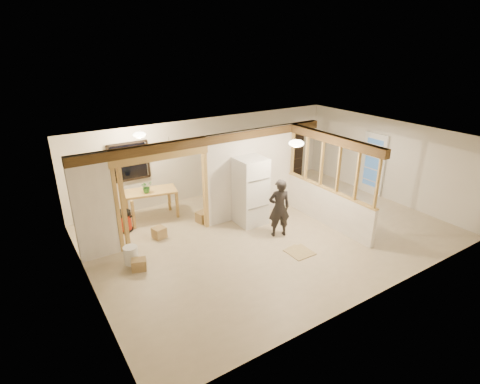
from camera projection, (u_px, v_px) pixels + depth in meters
floor at (270, 232)px, 9.89m from camera, size 9.00×6.50×0.01m
ceiling at (273, 140)px, 8.94m from camera, size 9.00×6.50×0.01m
wall_back at (210, 157)px, 11.94m from camera, size 9.00×0.01×2.50m
wall_front at (378, 243)px, 6.88m from camera, size 9.00×0.01×2.50m
wall_left at (84, 235)px, 7.16m from camera, size 0.01×6.50×2.50m
wall_right at (386, 159)px, 11.67m from camera, size 0.01×6.50×2.50m
partition_left_stub at (94, 208)px, 8.32m from camera, size 0.90×0.12×2.50m
partition_center at (251, 173)px, 10.45m from camera, size 2.80×0.12×2.50m
doorway_frame at (164, 198)px, 9.20m from camera, size 2.46×0.14×2.20m
header_beam_back at (212, 140)px, 9.42m from camera, size 7.00×0.18×0.22m
header_beam_right at (333, 139)px, 9.48m from camera, size 0.18×3.30×0.22m
pony_wall at (326, 207)px, 10.19m from camera, size 0.12×3.20×1.00m
stud_partition at (330, 166)px, 9.75m from camera, size 0.14×3.20×1.32m
window_back at (129, 162)px, 10.47m from camera, size 1.12×0.10×1.10m
french_door at (373, 164)px, 12.03m from camera, size 0.12×0.86×2.00m
ceiling_dome_main at (296, 143)px, 8.71m from camera, size 0.36×0.36×0.16m
ceiling_dome_util at (139, 135)px, 9.49m from camera, size 0.32×0.32×0.14m
hanging_bulb at (170, 150)px, 9.31m from camera, size 0.07×0.07×0.07m
refrigerator at (251, 191)px, 10.08m from camera, size 0.76×0.74×1.86m
woman at (279, 208)px, 9.45m from camera, size 0.66×0.54×1.54m
work_table at (152, 205)px, 10.47m from camera, size 1.49×0.96×0.87m
potted_plant at (146, 187)px, 10.11m from camera, size 0.36×0.33×0.33m
shop_vac at (124, 221)px, 9.86m from camera, size 0.51×0.51×0.56m
bookshelf at (291, 155)px, 13.55m from camera, size 0.85×0.28×1.70m
bucket at (131, 255)px, 8.45m from camera, size 0.40×0.40×0.41m
box_util_a at (203, 217)px, 10.40m from camera, size 0.40×0.37×0.30m
box_util_b at (159, 233)px, 9.57m from camera, size 0.36×0.36×0.28m
box_front at (139, 265)px, 8.23m from camera, size 0.38×0.35×0.26m
floor_panel_near at (300, 252)px, 8.93m from camera, size 0.57×0.57×0.02m
floor_panel_far at (294, 250)px, 9.02m from camera, size 0.49×0.42×0.01m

